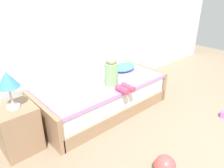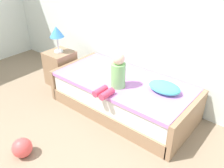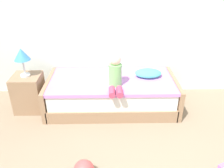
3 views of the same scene
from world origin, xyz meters
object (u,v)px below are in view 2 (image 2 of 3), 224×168
(table_lamp, at_px, (57,33))
(child_figure, at_px, (116,74))
(nightstand, at_px, (61,68))
(pillow, at_px, (164,87))
(bed, at_px, (123,95))
(toy_ball, at_px, (22,148))

(table_lamp, bearing_deg, child_figure, -7.39)
(nightstand, relative_size, table_lamp, 1.33)
(nightstand, bearing_deg, pillow, 4.31)
(nightstand, distance_m, pillow, 1.97)
(nightstand, relative_size, pillow, 1.36)
(pillow, bearing_deg, child_figure, -149.27)
(bed, bearing_deg, nightstand, -178.01)
(toy_ball, bearing_deg, bed, 77.22)
(table_lamp, distance_m, toy_ball, 1.95)
(child_figure, height_order, toy_ball, child_figure)
(nightstand, xyz_separation_m, pillow, (1.95, 0.15, 0.26))
(bed, relative_size, pillow, 4.80)
(child_figure, bearing_deg, pillow, 30.73)
(table_lamp, bearing_deg, bed, 1.99)
(child_figure, bearing_deg, table_lamp, 172.61)
(bed, bearing_deg, toy_ball, -102.78)
(table_lamp, distance_m, pillow, 1.99)
(pillow, distance_m, toy_ball, 1.90)
(bed, height_order, table_lamp, table_lamp)
(toy_ball, bearing_deg, child_figure, 72.97)
(bed, relative_size, child_figure, 4.14)
(pillow, bearing_deg, nightstand, -175.69)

